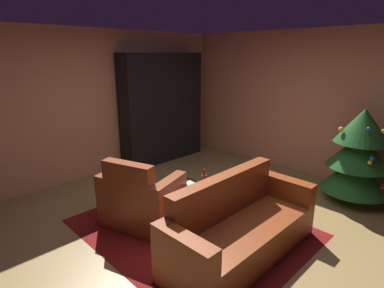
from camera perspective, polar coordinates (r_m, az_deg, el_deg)
name	(u,v)px	position (r m, az deg, el deg)	size (l,w,h in m)	color
ground_plane	(204,227)	(4.14, 2.30, -15.07)	(6.58, 6.58, 0.00)	olive
wall_back	(312,104)	(5.94, 21.18, 6.86)	(5.45, 0.06, 2.57)	tan
wall_left	(94,104)	(5.78, -17.63, 6.96)	(0.06, 5.61, 2.57)	tan
area_rug	(192,228)	(4.12, -0.03, -15.13)	(2.72, 2.24, 0.01)	maroon
bookshelf_unit	(168,109)	(6.42, -4.43, 6.41)	(0.40, 1.83, 2.17)	black
armchair_red	(141,202)	(4.08, -9.37, -10.45)	(1.11, 0.92, 0.93)	brown
couch_red	(239,230)	(3.56, 8.73, -15.35)	(0.73, 1.95, 0.88)	brown
coffee_table	(192,196)	(4.11, -0.02, -9.53)	(0.61, 0.61, 0.41)	black
book_stack_on_table	(189,188)	(4.07, -0.54, -8.07)	(0.22, 0.16, 0.13)	#467344
bottle_on_table	(204,183)	(4.09, 2.22, -7.11)	(0.08, 0.08, 0.31)	#582618
decorated_tree	(359,154)	(5.17, 28.34, -1.69)	(0.98, 0.98, 1.41)	brown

